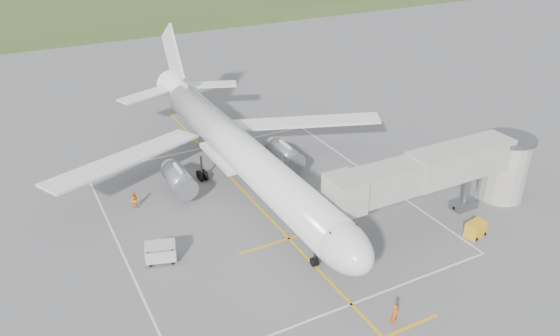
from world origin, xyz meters
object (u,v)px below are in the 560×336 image
jet_bridge (453,171)px  ramp_worker_nose (395,315)px  gpu_unit (476,229)px  baggage_cart (161,253)px  ramp_worker_wing (134,200)px  airliner (239,151)px

jet_bridge → ramp_worker_nose: size_ratio=13.42×
jet_bridge → gpu_unit: jet_bridge is taller
baggage_cart → ramp_worker_nose: bearing=-32.8°
gpu_unit → ramp_worker_nose: (-13.83, -5.62, 0.17)m
gpu_unit → baggage_cart: bearing=148.9°
jet_bridge → ramp_worker_wing: 31.17m
airliner → baggage_cart: 14.62m
baggage_cart → ramp_worker_wing: (0.31, 9.94, -0.09)m
gpu_unit → ramp_worker_wing: (-26.37, 19.69, 0.12)m
airliner → ramp_worker_wing: size_ratio=28.37×
jet_bridge → ramp_worker_nose: 17.62m
jet_bridge → ramp_worker_nose: jet_bridge is taller
jet_bridge → baggage_cart: 27.86m
jet_bridge → baggage_cart: size_ratio=8.07×
baggage_cart → gpu_unit: bearing=-2.8°
jet_bridge → ramp_worker_wing: bearing=149.7°
airliner → jet_bridge: (15.72, -14.25, 0.35)m
ramp_worker_wing → ramp_worker_nose: bearing=136.5°
airliner → jet_bridge: airliner is taller
baggage_cart → ramp_worker_nose: baggage_cart is taller
ramp_worker_wing → gpu_unit: bearing=163.4°
airliner → ramp_worker_wing: 11.63m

